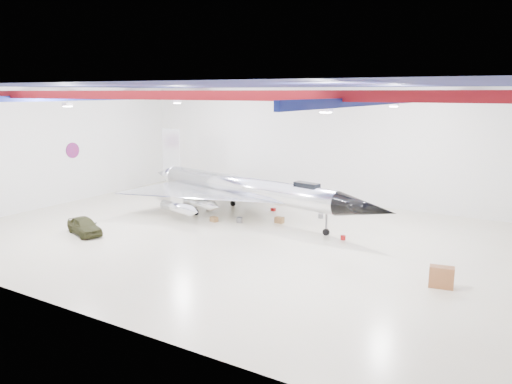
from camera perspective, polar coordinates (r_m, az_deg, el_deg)
The scene contains 16 objects.
floor at distance 37.64m, azimuth -2.81°, elevation -4.95°, with size 40.00×40.00×0.00m, color beige.
wall_back at distance 49.50m, azimuth 6.98°, elevation 5.41°, with size 40.00×40.00×0.00m, color silver.
wall_left at distance 50.46m, azimuth -22.08°, elevation 4.78°, with size 30.00×30.00×0.00m, color silver.
ceiling at distance 36.12m, azimuth -2.98°, elevation 12.04°, with size 40.00×40.00×0.00m, color #0A0F38.
ceiling_structure at distance 36.12m, azimuth -2.97°, elevation 10.96°, with size 39.50×29.50×1.08m.
wall_roundel at distance 51.67m, azimuth -20.22°, elevation 4.49°, with size 1.50×1.50×0.10m, color #B21414.
jet_aircraft at distance 42.44m, azimuth -1.35°, elevation 0.17°, with size 25.84×17.24×7.09m.
jeep at distance 39.83m, azimuth -19.03°, elevation -3.67°, with size 1.57×3.90×1.33m, color #303118.
desk at distance 29.56m, azimuth 20.44°, elevation -9.10°, with size 1.31×0.65×1.20m, color brown.
crate_ply at distance 41.54m, azimuth -4.83°, elevation -3.12°, with size 0.59×0.47×0.41m, color olive.
toolbox_red at distance 45.09m, azimuth 1.98°, elevation -2.01°, with size 0.39×0.31×0.27m, color maroon.
engine_drum at distance 41.14m, azimuth -1.91°, elevation -3.20°, with size 0.49×0.49×0.44m, color #59595B.
parts_bin at distance 41.05m, azimuth 2.69°, elevation -3.21°, with size 0.69×0.55×0.48m, color olive.
crate_small at distance 45.67m, azimuth -5.43°, elevation -1.88°, with size 0.39×0.31×0.28m, color #59595B.
tool_chest at distance 36.96m, azimuth 9.92°, elevation -5.15°, with size 0.37×0.37×0.33m, color maroon.
spares_box at distance 42.84m, azimuth 7.40°, elevation -2.74°, with size 0.43×0.43×0.39m, color #59595B.
Camera 1 is at (20.38, -29.82, 10.59)m, focal length 35.00 mm.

